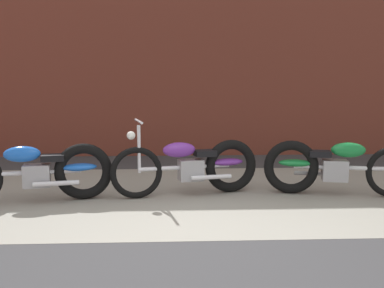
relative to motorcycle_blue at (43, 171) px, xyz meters
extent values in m
plane|color=#38383A|center=(1.85, -1.46, -0.40)|extent=(80.00, 80.00, 0.00)
cube|color=gray|center=(1.85, 0.29, -0.40)|extent=(36.00, 3.50, 0.01)
cube|color=brown|center=(1.85, 3.74, 2.03)|extent=(36.00, 0.50, 4.86)
torus|color=black|center=(0.48, 0.10, -0.03)|extent=(0.74, 0.27, 0.73)
cylinder|color=silver|center=(-0.15, -0.03, -0.02)|extent=(1.22, 0.30, 0.06)
cube|color=#99999E|center=(-0.08, -0.01, -0.06)|extent=(0.36, 0.28, 0.28)
ellipsoid|color=blue|center=(-0.23, -0.04, 0.22)|extent=(0.47, 0.27, 0.20)
ellipsoid|color=blue|center=(0.43, 0.09, 0.03)|extent=(0.47, 0.26, 0.10)
cube|color=black|center=(0.12, 0.03, 0.16)|extent=(0.31, 0.25, 0.08)
cylinder|color=silver|center=(0.19, -0.11, -0.14)|extent=(0.55, 0.17, 0.06)
torus|color=black|center=(1.16, 0.10, -0.06)|extent=(0.68, 0.23, 0.68)
torus|color=black|center=(2.43, 0.38, -0.03)|extent=(0.74, 0.28, 0.73)
cylinder|color=silver|center=(1.79, 0.24, -0.02)|extent=(1.22, 0.32, 0.06)
cube|color=#99999E|center=(1.87, 0.26, -0.06)|extent=(0.36, 0.28, 0.28)
ellipsoid|color=#6B2D93|center=(1.72, 0.22, 0.22)|extent=(0.47, 0.28, 0.20)
ellipsoid|color=#6B2D93|center=(2.38, 0.37, 0.03)|extent=(0.47, 0.27, 0.10)
cube|color=black|center=(2.07, 0.30, 0.16)|extent=(0.32, 0.26, 0.08)
cylinder|color=silver|center=(1.20, 0.11, 0.25)|extent=(0.05, 0.05, 0.62)
cylinder|color=silver|center=(1.20, 0.11, 0.61)|extent=(0.16, 0.57, 0.03)
sphere|color=white|center=(1.10, 0.09, 0.43)|extent=(0.11, 0.11, 0.11)
cylinder|color=silver|center=(2.14, 0.16, -0.14)|extent=(0.55, 0.18, 0.06)
torus|color=black|center=(3.23, 0.27, -0.03)|extent=(0.74, 0.28, 0.73)
cylinder|color=silver|center=(3.87, 0.13, -0.02)|extent=(1.22, 0.31, 0.06)
cube|color=#99999E|center=(3.79, 0.15, -0.06)|extent=(0.36, 0.28, 0.28)
ellipsoid|color=#197A38|center=(3.95, 0.12, 0.22)|extent=(0.47, 0.28, 0.20)
ellipsoid|color=#197A38|center=(3.28, 0.26, 0.03)|extent=(0.47, 0.27, 0.10)
cube|color=black|center=(3.60, 0.19, 0.16)|extent=(0.32, 0.25, 0.08)
cylinder|color=silver|center=(3.59, 0.35, -0.14)|extent=(0.55, 0.17, 0.06)
camera|label=1|loc=(1.64, -5.22, 1.05)|focal=39.03mm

